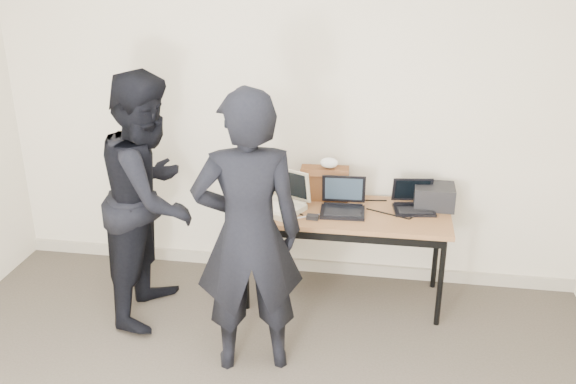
% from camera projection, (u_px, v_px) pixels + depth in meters
% --- Properties ---
extents(room, '(4.60, 4.60, 2.80)m').
position_uv_depth(room, '(206.00, 243.00, 2.77)').
color(room, '#443D34').
rests_on(room, ground).
extents(desk, '(1.50, 0.66, 0.72)m').
position_uv_depth(desk, '(345.00, 219.00, 4.66)').
color(desk, brown).
rests_on(desk, ground).
extents(laptop_beige, '(0.45, 0.45, 0.28)m').
position_uv_depth(laptop_beige, '(280.00, 202.00, 4.66)').
color(laptop_beige, beige).
rests_on(laptop_beige, desk).
extents(laptop_center, '(0.33, 0.32, 0.24)m').
position_uv_depth(laptop_center, '(343.00, 204.00, 4.63)').
color(laptop_center, black).
rests_on(laptop_center, desk).
extents(laptop_right, '(0.33, 0.32, 0.21)m').
position_uv_depth(laptop_right, '(413.00, 203.00, 4.66)').
color(laptop_right, black).
rests_on(laptop_right, desk).
extents(leather_satchel, '(0.37, 0.20, 0.25)m').
position_uv_depth(leather_satchel, '(325.00, 182.00, 4.82)').
color(leather_satchel, brown).
rests_on(leather_satchel, desk).
extents(tissue, '(0.14, 0.12, 0.08)m').
position_uv_depth(tissue, '(329.00, 163.00, 4.76)').
color(tissue, white).
rests_on(tissue, leather_satchel).
extents(equipment_box, '(0.29, 0.24, 0.17)m').
position_uv_depth(equipment_box, '(434.00, 196.00, 4.69)').
color(equipment_box, black).
rests_on(equipment_box, desk).
extents(power_brick, '(0.09, 0.06, 0.03)m').
position_uv_depth(power_brick, '(313.00, 217.00, 4.51)').
color(power_brick, black).
rests_on(power_brick, desk).
extents(cables, '(1.15, 0.43, 0.01)m').
position_uv_depth(cables, '(353.00, 210.00, 4.65)').
color(cables, black).
rests_on(cables, desk).
extents(person_typist, '(0.76, 0.59, 1.82)m').
position_uv_depth(person_typist, '(248.00, 235.00, 3.84)').
color(person_typist, black).
rests_on(person_typist, ground).
extents(person_observer, '(0.69, 0.88, 1.78)m').
position_uv_depth(person_observer, '(151.00, 197.00, 4.45)').
color(person_observer, black).
rests_on(person_observer, ground).
extents(baseboard, '(4.50, 0.03, 0.10)m').
position_uv_depth(baseboard, '(288.00, 264.00, 5.30)').
color(baseboard, '#ABA28E').
rests_on(baseboard, ground).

